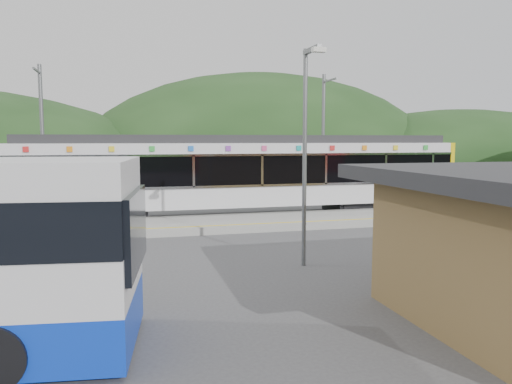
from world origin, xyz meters
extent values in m
plane|color=#4C4C4F|center=(0.00, 0.00, 0.00)|extent=(120.00, 120.00, 0.00)
ellipsoid|color=#1E3D19|center=(16.00, 54.00, 0.00)|extent=(52.00, 39.00, 26.00)
ellipsoid|color=#1E3D19|center=(45.00, 48.00, 0.00)|extent=(44.00, 33.00, 16.00)
cube|color=#9E9E99|center=(0.00, 3.30, 0.15)|extent=(26.00, 3.20, 0.30)
cube|color=yellow|center=(0.00, 2.00, 0.30)|extent=(26.00, 0.10, 0.01)
cube|color=black|center=(-4.03, 6.00, 0.30)|extent=(3.20, 2.20, 0.56)
cube|color=black|center=(7.97, 6.00, 0.30)|extent=(3.20, 2.20, 0.56)
cube|color=silver|center=(1.97, 6.00, 1.04)|extent=(20.00, 2.90, 0.92)
cube|color=black|center=(1.97, 6.00, 2.23)|extent=(20.00, 2.96, 1.45)
cube|color=silver|center=(1.97, 4.50, 1.55)|extent=(20.00, 0.05, 0.10)
cube|color=silver|center=(1.97, 4.50, 2.90)|extent=(20.00, 0.05, 0.10)
cube|color=silver|center=(1.97, 6.00, 3.17)|extent=(20.00, 2.90, 0.45)
cube|color=#2D2D30|center=(1.97, 6.00, 3.58)|extent=(19.40, 2.50, 0.36)
cube|color=yellow|center=(12.09, 6.00, 1.90)|extent=(0.24, 2.92, 3.00)
cube|color=black|center=(-8.13, 6.00, 1.90)|extent=(0.20, 2.92, 3.00)
cube|color=silver|center=(-6.53, 4.50, 2.23)|extent=(0.10, 0.05, 1.35)
cube|color=silver|center=(-3.53, 4.50, 2.23)|extent=(0.10, 0.05, 1.35)
cube|color=silver|center=(-0.53, 4.50, 2.23)|extent=(0.10, 0.05, 1.35)
cube|color=silver|center=(2.47, 4.50, 2.23)|extent=(0.10, 0.05, 1.35)
cube|color=silver|center=(5.47, 4.50, 2.23)|extent=(0.10, 0.05, 1.35)
cube|color=silver|center=(8.47, 4.50, 2.23)|extent=(0.10, 0.05, 1.35)
cube|color=silver|center=(10.97, 4.50, 2.23)|extent=(0.10, 0.05, 1.35)
cube|color=red|center=(-7.03, 4.51, 3.18)|extent=(0.22, 0.04, 0.22)
cube|color=orange|center=(-5.43, 4.51, 3.18)|extent=(0.22, 0.04, 0.22)
cube|color=yellow|center=(-3.83, 4.51, 3.18)|extent=(0.22, 0.04, 0.22)
cube|color=green|center=(-2.23, 4.51, 3.18)|extent=(0.22, 0.04, 0.22)
cube|color=blue|center=(-0.63, 4.51, 3.18)|extent=(0.22, 0.04, 0.22)
cube|color=purple|center=(0.97, 4.51, 3.18)|extent=(0.22, 0.04, 0.22)
cube|color=#E54C8C|center=(2.57, 4.51, 3.18)|extent=(0.22, 0.04, 0.22)
cube|color=#19A5A5|center=(4.17, 4.51, 3.18)|extent=(0.22, 0.04, 0.22)
cube|color=red|center=(5.77, 4.51, 3.18)|extent=(0.22, 0.04, 0.22)
cube|color=orange|center=(7.37, 4.51, 3.18)|extent=(0.22, 0.04, 0.22)
cube|color=yellow|center=(8.97, 4.51, 3.18)|extent=(0.22, 0.04, 0.22)
cube|color=green|center=(10.57, 4.51, 3.18)|extent=(0.22, 0.04, 0.22)
cylinder|color=slate|center=(-7.00, 8.60, 3.50)|extent=(0.18, 0.18, 7.00)
cube|color=slate|center=(-7.00, 7.80, 6.60)|extent=(0.08, 1.80, 0.08)
cylinder|color=slate|center=(7.00, 8.60, 3.50)|extent=(0.18, 0.18, 7.00)
cube|color=slate|center=(7.00, 7.80, 6.60)|extent=(0.08, 1.80, 0.08)
cylinder|color=black|center=(-5.04, -7.71, 0.49)|extent=(1.32, 2.91, 0.97)
cylinder|color=slate|center=(1.50, -3.42, 3.01)|extent=(0.12, 0.12, 6.01)
cube|color=slate|center=(1.50, -3.87, 5.91)|extent=(0.14, 1.00, 0.12)
cube|color=silver|center=(1.50, -4.32, 5.83)|extent=(0.35, 0.19, 0.12)
camera|label=1|loc=(-3.34, -16.47, 3.55)|focal=35.00mm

